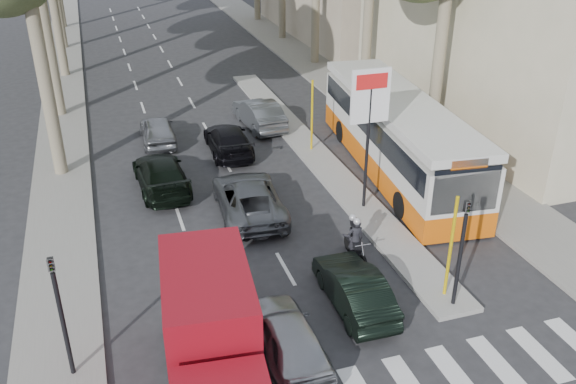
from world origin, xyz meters
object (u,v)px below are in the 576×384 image
at_px(silver_hatchback, 287,337).
at_px(red_truck, 211,331).
at_px(city_bus, 397,133).
at_px(dark_hatchback, 354,288).
at_px(motorcycle, 354,238).

relative_size(silver_hatchback, red_truck, 0.68).
bearing_deg(city_bus, red_truck, -129.37).
xyz_separation_m(dark_hatchback, motorcycle, (1.05, 2.49, 0.09)).
distance_m(dark_hatchback, city_bus, 10.16).
bearing_deg(red_truck, city_bus, 50.59).
bearing_deg(dark_hatchback, city_bus, -122.74).
distance_m(silver_hatchback, motorcycle, 5.40).
distance_m(red_truck, city_bus, 14.42).
height_order(silver_hatchback, motorcycle, motorcycle).
distance_m(dark_hatchback, red_truck, 5.05).
distance_m(silver_hatchback, dark_hatchback, 2.99).
relative_size(dark_hatchback, red_truck, 0.67).
relative_size(dark_hatchback, city_bus, 0.30).
bearing_deg(red_truck, dark_hatchback, 26.53).
height_order(red_truck, motorcycle, red_truck).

